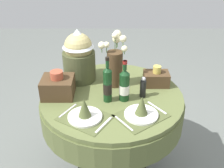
% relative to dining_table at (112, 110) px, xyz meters
% --- Properties ---
extents(ground, '(8.00, 8.00, 0.00)m').
position_rel_dining_table_xyz_m(ground, '(0.00, 0.00, -0.62)').
color(ground, slate).
extents(dining_table, '(1.15, 1.15, 0.78)m').
position_rel_dining_table_xyz_m(dining_table, '(0.00, 0.00, 0.00)').
color(dining_table, '#5B6638').
rests_on(dining_table, ground).
extents(place_setting_left, '(0.43, 0.40, 0.16)m').
position_rel_dining_table_xyz_m(place_setting_left, '(-0.19, -0.31, 0.20)').
color(place_setting_left, '#4E562F').
rests_on(place_setting_left, dining_table).
extents(place_setting_right, '(0.43, 0.41, 0.16)m').
position_rel_dining_table_xyz_m(place_setting_right, '(0.21, -0.28, 0.20)').
color(place_setting_right, '#4E562F').
rests_on(place_setting_right, dining_table).
extents(flower_vase, '(0.23, 0.21, 0.45)m').
position_rel_dining_table_xyz_m(flower_vase, '(0.02, 0.17, 0.35)').
color(flower_vase, '#47331E').
rests_on(flower_vase, dining_table).
extents(wine_bottle_left, '(0.08, 0.08, 0.33)m').
position_rel_dining_table_xyz_m(wine_bottle_left, '(0.09, -0.07, 0.28)').
color(wine_bottle_left, '#143819').
rests_on(wine_bottle_left, dining_table).
extents(wine_bottle_centre, '(0.07, 0.07, 0.36)m').
position_rel_dining_table_xyz_m(wine_bottle_centre, '(-0.03, -0.09, 0.29)').
color(wine_bottle_centre, '#143819').
rests_on(wine_bottle_centre, dining_table).
extents(pepper_mill, '(0.05, 0.05, 0.17)m').
position_rel_dining_table_xyz_m(pepper_mill, '(0.24, -0.03, 0.23)').
color(pepper_mill, black).
rests_on(pepper_mill, dining_table).
extents(gift_tub_back_left, '(0.28, 0.28, 0.45)m').
position_rel_dining_table_xyz_m(gift_tub_back_left, '(-0.28, 0.26, 0.39)').
color(gift_tub_back_left, '#474C2D').
rests_on(gift_tub_back_left, dining_table).
extents(woven_basket_side_left, '(0.24, 0.22, 0.21)m').
position_rel_dining_table_xyz_m(woven_basket_side_left, '(-0.42, -0.01, 0.24)').
color(woven_basket_side_left, '#47331E').
rests_on(woven_basket_side_left, dining_table).
extents(woven_basket_side_right, '(0.21, 0.15, 0.17)m').
position_rel_dining_table_xyz_m(woven_basket_side_right, '(0.37, 0.16, 0.22)').
color(woven_basket_side_right, '#47331E').
rests_on(woven_basket_side_right, dining_table).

